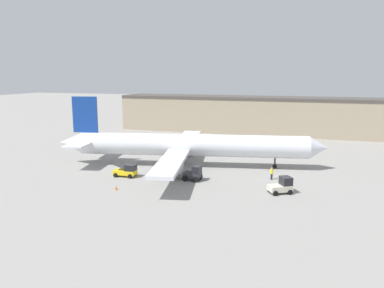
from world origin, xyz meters
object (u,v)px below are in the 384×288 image
at_px(airplane, 186,145).
at_px(baggage_tug, 194,174).
at_px(ground_crew_worker, 272,173).
at_px(pushback_tug, 282,186).
at_px(safety_cone_near, 116,188).
at_px(belt_loader_truck, 127,171).

xyz_separation_m(airplane, baggage_tug, (3.87, -7.75, -2.51)).
bearing_deg(baggage_tug, ground_crew_worker, 22.96).
distance_m(pushback_tug, safety_cone_near, 21.73).
bearing_deg(ground_crew_worker, baggage_tug, 83.88).
height_order(airplane, ground_crew_worker, airplane).
distance_m(ground_crew_worker, belt_loader_truck, 21.46).
bearing_deg(airplane, pushback_tug, -42.52).
xyz_separation_m(baggage_tug, pushback_tug, (12.60, -2.05, -0.03)).
height_order(airplane, safety_cone_near, airplane).
bearing_deg(safety_cone_near, pushback_tug, 14.47).
height_order(belt_loader_truck, safety_cone_near, belt_loader_truck).
xyz_separation_m(airplane, belt_loader_truck, (-6.31, -8.95, -2.59)).
relative_size(airplane, pushback_tug, 13.12).
bearing_deg(safety_cone_near, baggage_tug, 41.54).
xyz_separation_m(belt_loader_truck, pushback_tug, (22.78, -0.85, 0.05)).
height_order(baggage_tug, belt_loader_truck, baggage_tug).
distance_m(airplane, ground_crew_worker, 15.22).
relative_size(baggage_tug, belt_loader_truck, 0.76).
distance_m(baggage_tug, belt_loader_truck, 10.25).
bearing_deg(baggage_tug, belt_loader_truck, -170.71).
height_order(pushback_tug, safety_cone_near, pushback_tug).
bearing_deg(pushback_tug, baggage_tug, 139.11).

